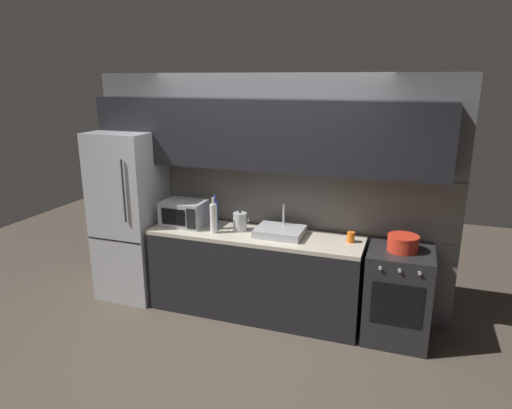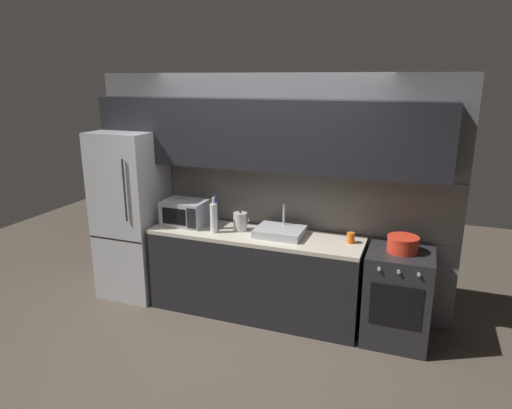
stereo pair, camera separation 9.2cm
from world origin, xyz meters
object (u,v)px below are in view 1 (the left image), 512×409
(oven_range, at_px, (398,295))
(wine_bottle_blue, at_px, (215,215))
(microwave, at_px, (184,213))
(mug_orange, at_px, (351,237))
(cooking_pot, at_px, (403,243))
(kettle, at_px, (240,222))
(wine_bottle_white, at_px, (214,218))
(refrigerator, at_px, (130,215))

(oven_range, xyz_separation_m, wine_bottle_blue, (-1.90, 0.00, 0.61))
(oven_range, bearing_deg, microwave, 179.50)
(mug_orange, relative_size, cooking_pot, 0.36)
(oven_range, bearing_deg, kettle, 178.35)
(wine_bottle_white, relative_size, wine_bottle_blue, 1.02)
(wine_bottle_blue, height_order, cooking_pot, wine_bottle_blue)
(cooking_pot, bearing_deg, kettle, 178.40)
(microwave, bearing_deg, wine_bottle_white, -17.90)
(microwave, xyz_separation_m, mug_orange, (1.78, 0.05, -0.08))
(kettle, xyz_separation_m, wine_bottle_blue, (-0.27, -0.04, 0.06))
(kettle, height_order, wine_bottle_white, wine_bottle_white)
(refrigerator, bearing_deg, kettle, 1.99)
(oven_range, bearing_deg, mug_orange, 171.46)
(wine_bottle_blue, bearing_deg, mug_orange, 2.82)
(refrigerator, bearing_deg, wine_bottle_white, -5.93)
(wine_bottle_white, bearing_deg, mug_orange, 7.61)
(oven_range, height_order, cooking_pot, cooking_pot)
(wine_bottle_white, distance_m, mug_orange, 1.39)
(oven_range, relative_size, cooking_pot, 3.15)
(wine_bottle_blue, bearing_deg, kettle, 9.42)
(wine_bottle_white, bearing_deg, wine_bottle_blue, 106.76)
(kettle, xyz_separation_m, cooking_pot, (1.63, -0.05, -0.02))
(oven_range, distance_m, cooking_pot, 0.52)
(oven_range, distance_m, wine_bottle_blue, 1.99)
(wine_bottle_white, xyz_separation_m, mug_orange, (1.38, 0.18, -0.11))
(microwave, xyz_separation_m, wine_bottle_white, (0.41, -0.13, 0.02))
(microwave, relative_size, wine_bottle_white, 1.22)
(oven_range, bearing_deg, cooking_pot, 19.82)
(refrigerator, distance_m, oven_range, 2.99)
(refrigerator, xyz_separation_m, cooking_pot, (2.95, 0.00, 0.03))
(kettle, height_order, mug_orange, kettle)
(refrigerator, height_order, microwave, refrigerator)
(microwave, bearing_deg, oven_range, -0.50)
(refrigerator, distance_m, wine_bottle_white, 1.10)
(oven_range, distance_m, microwave, 2.34)
(oven_range, height_order, wine_bottle_blue, wine_bottle_blue)
(kettle, bearing_deg, mug_orange, 1.27)
(refrigerator, xyz_separation_m, oven_range, (2.95, -0.00, -0.50))
(refrigerator, bearing_deg, microwave, 1.55)
(kettle, xyz_separation_m, mug_orange, (1.15, 0.03, -0.04))
(wine_bottle_blue, relative_size, mug_orange, 3.58)
(wine_bottle_white, distance_m, wine_bottle_blue, 0.12)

